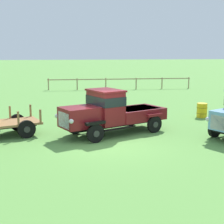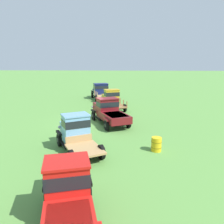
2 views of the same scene
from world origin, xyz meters
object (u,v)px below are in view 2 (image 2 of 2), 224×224
object	(u,v)px
vintage_truck_foreground_near	(101,90)
vintage_truck_back_of_row	(68,194)
oil_drum_beside_row	(156,144)
vintage_truck_midrow_center	(109,111)
vintage_truck_second_in_line	(111,99)
vintage_truck_far_side	(76,131)

from	to	relation	value
vintage_truck_foreground_near	vintage_truck_back_of_row	bearing A→B (deg)	4.55
vintage_truck_back_of_row	oil_drum_beside_row	size ratio (longest dim) A/B	5.58
vintage_truck_midrow_center	oil_drum_beside_row	world-z (taller)	vintage_truck_midrow_center
vintage_truck_midrow_center	vintage_truck_second_in_line	bearing A→B (deg)	-177.75
vintage_truck_second_in_line	vintage_truck_far_side	world-z (taller)	vintage_truck_second_in_line
vintage_truck_second_in_line	vintage_truck_foreground_near	bearing A→B (deg)	-163.26
oil_drum_beside_row	vintage_truck_midrow_center	bearing A→B (deg)	-150.51
vintage_truck_midrow_center	oil_drum_beside_row	distance (m)	6.73
vintage_truck_second_in_line	vintage_truck_midrow_center	world-z (taller)	vintage_truck_second_in_line
vintage_truck_midrow_center	vintage_truck_far_side	distance (m)	5.98
vintage_truck_foreground_near	oil_drum_beside_row	bearing A→B (deg)	16.55
vintage_truck_midrow_center	vintage_truck_back_of_row	distance (m)	12.02
vintage_truck_foreground_near	vintage_truck_far_side	bearing A→B (deg)	2.33
vintage_truck_second_in_line	vintage_truck_back_of_row	distance (m)	18.18
vintage_truck_foreground_near	vintage_truck_back_of_row	distance (m)	24.90
vintage_truck_midrow_center	vintage_truck_far_side	world-z (taller)	vintage_truck_far_side
vintage_truck_second_in_line	vintage_truck_back_of_row	size ratio (longest dim) A/B	1.10
vintage_truck_foreground_near	vintage_truck_far_side	xyz separation A→B (m)	(18.60, 0.76, -0.09)
vintage_truck_far_side	oil_drum_beside_row	bearing A→B (deg)	89.51
vintage_truck_back_of_row	vintage_truck_second_in_line	bearing A→B (deg)	179.93
vintage_truck_foreground_near	vintage_truck_far_side	world-z (taller)	vintage_truck_foreground_near
vintage_truck_foreground_near	vintage_truck_midrow_center	distance (m)	13.00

